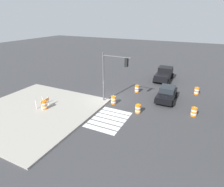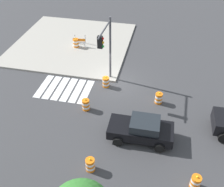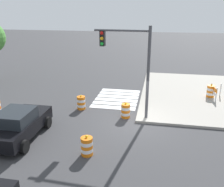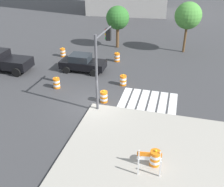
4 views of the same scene
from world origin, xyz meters
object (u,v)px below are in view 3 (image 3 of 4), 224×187
traffic_barrel_far_curb (87,146)px  construction_barricade (216,91)px  sports_car (19,124)px  traffic_barrel_median_near (81,103)px  traffic_barrel_on_sidewalk (211,91)px  traffic_barrel_near_corner (126,111)px  traffic_light_pole (129,56)px

traffic_barrel_far_curb → construction_barricade: size_ratio=0.77×
sports_car → traffic_barrel_median_near: (4.46, -1.98, -0.36)m
sports_car → traffic_barrel_on_sidewalk: (8.22, -10.98, -0.21)m
traffic_barrel_near_corner → traffic_barrel_far_curb: (-4.52, 1.21, 0.00)m
traffic_barrel_median_near → traffic_barrel_far_curb: 5.67m
construction_barricade → traffic_barrel_near_corner: bearing=124.9°
traffic_light_pole → traffic_barrel_near_corner: bearing=65.2°
traffic_barrel_far_curb → traffic_light_pole: traffic_light_pole is taller
traffic_barrel_median_near → traffic_barrel_on_sidewalk: (3.76, -9.00, 0.15)m
sports_car → construction_barricade: sports_car is taller
traffic_light_pole → traffic_barrel_far_curb: bearing=163.0°
traffic_barrel_near_corner → traffic_barrel_far_curb: size_ratio=1.00×
traffic_barrel_median_near → traffic_barrel_on_sidewalk: size_ratio=1.00×
sports_car → traffic_barrel_near_corner: size_ratio=4.24×
construction_barricade → sports_car: bearing=125.2°
traffic_barrel_far_curb → construction_barricade: construction_barricade is taller
traffic_barrel_median_near → traffic_barrel_far_curb: bearing=-159.9°
traffic_barrel_median_near → sports_car: bearing=156.0°
sports_car → traffic_barrel_median_near: 4.89m
traffic_barrel_median_near → traffic_light_pole: size_ratio=0.19×
traffic_barrel_on_sidewalk → traffic_light_pole: size_ratio=0.19×
traffic_barrel_far_curb → traffic_barrel_near_corner: bearing=-15.0°
traffic_barrel_median_near → traffic_barrel_far_curb: (-5.32, -1.95, 0.00)m
sports_car → traffic_barrel_far_curb: sports_car is taller
traffic_barrel_on_sidewalk → traffic_light_pole: traffic_light_pole is taller
sports_car → traffic_barrel_median_near: bearing=-24.0°
sports_car → traffic_barrel_far_curb: (-0.87, -3.93, -0.36)m
traffic_barrel_on_sidewalk → traffic_barrel_median_near: bearing=112.7°
traffic_barrel_near_corner → traffic_light_pole: size_ratio=0.19×
traffic_barrel_far_curb → traffic_light_pole: bearing=-17.0°
sports_car → traffic_barrel_near_corner: bearing=-54.6°
traffic_barrel_on_sidewalk → traffic_light_pole: bearing=129.2°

